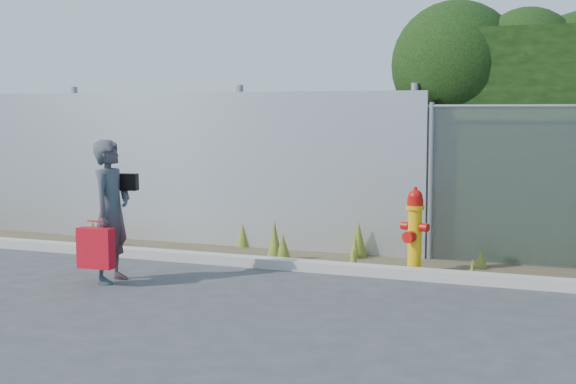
% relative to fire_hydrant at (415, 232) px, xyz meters
% --- Properties ---
extents(ground, '(80.00, 80.00, 0.00)m').
position_rel_fire_hydrant_xyz_m(ground, '(-1.05, -2.09, -0.50)').
color(ground, '#39393C').
rests_on(ground, ground).
extents(curb, '(16.00, 0.22, 0.12)m').
position_rel_fire_hydrant_xyz_m(curb, '(-1.05, -0.29, -0.44)').
color(curb, '#A59D95').
rests_on(curb, ground).
extents(weed_strip, '(16.00, 1.36, 0.55)m').
position_rel_fire_hydrant_xyz_m(weed_strip, '(-0.37, 0.38, -0.37)').
color(weed_strip, '#473B28').
rests_on(weed_strip, ground).
extents(corrugated_fence, '(8.50, 0.21, 2.30)m').
position_rel_fire_hydrant_xyz_m(corrugated_fence, '(-4.30, 0.91, 0.60)').
color(corrugated_fence, silver).
rests_on(corrugated_fence, ground).
extents(fire_hydrant, '(0.35, 0.31, 1.04)m').
position_rel_fire_hydrant_xyz_m(fire_hydrant, '(0.00, 0.00, 0.00)').
color(fire_hydrant, '#E1A90B').
rests_on(fire_hydrant, ground).
extents(woman, '(0.41, 0.60, 1.62)m').
position_rel_fire_hydrant_xyz_m(woman, '(-3.12, -1.67, 0.31)').
color(woman, '#10626A').
rests_on(woman, ground).
extents(red_tote_bag, '(0.41, 0.15, 0.53)m').
position_rel_fire_hydrant_xyz_m(red_tote_bag, '(-3.15, -1.95, -0.07)').
color(red_tote_bag, red).
extents(black_shoulder_bag, '(0.26, 0.11, 0.19)m').
position_rel_fire_hydrant_xyz_m(black_shoulder_bag, '(-3.04, -1.47, 0.62)').
color(black_shoulder_bag, black).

